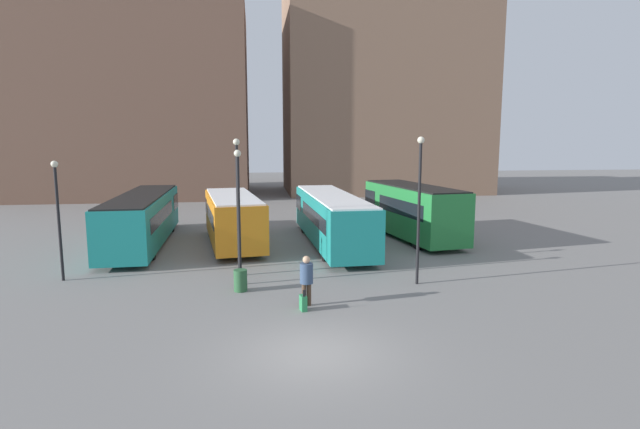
{
  "coord_description": "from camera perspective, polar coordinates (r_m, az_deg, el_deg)",
  "views": [
    {
      "loc": [
        -1.54,
        -12.94,
        5.81
      ],
      "look_at": [
        1.81,
        12.38,
        2.03
      ],
      "focal_mm": 28.0,
      "sensor_mm": 36.0,
      "label": 1
    }
  ],
  "objects": [
    {
      "name": "lamp_post_2",
      "position": [
        20.15,
        -9.27,
        0.95
      ],
      "size": [
        0.28,
        0.28,
        5.46
      ],
      "color": "black",
      "rests_on": "ground_plane"
    },
    {
      "name": "lamp_post_0",
      "position": [
        23.17,
        -27.76,
        0.47
      ],
      "size": [
        0.28,
        0.28,
        5.01
      ],
      "color": "black",
      "rests_on": "ground_plane"
    },
    {
      "name": "lamp_post_3",
      "position": [
        20.34,
        11.27,
        1.73
      ],
      "size": [
        0.28,
        0.28,
        5.98
      ],
      "color": "black",
      "rests_on": "ground_plane"
    },
    {
      "name": "traveler",
      "position": [
        17.72,
        -1.56,
        -7.07
      ],
      "size": [
        0.54,
        0.54,
        1.81
      ],
      "rotation": [
        0.0,
        0.0,
        1.75
      ],
      "color": "#4C3828",
      "rests_on": "ground_plane"
    },
    {
      "name": "bus_1",
      "position": [
        28.4,
        -9.93,
        -0.38
      ],
      "size": [
        3.8,
        9.31,
        2.81
      ],
      "rotation": [
        0.0,
        0.0,
        1.71
      ],
      "color": "orange",
      "rests_on": "ground_plane"
    },
    {
      "name": "bus_3",
      "position": [
        30.26,
        10.5,
        0.53
      ],
      "size": [
        3.85,
        9.35,
        3.2
      ],
      "rotation": [
        0.0,
        0.0,
        1.72
      ],
      "color": "#237A38",
      "rests_on": "ground_plane"
    },
    {
      "name": "bus_0",
      "position": [
        29.79,
        -19.59,
        -0.28
      ],
      "size": [
        2.96,
        12.58,
        2.84
      ],
      "rotation": [
        0.0,
        0.0,
        1.61
      ],
      "color": "#19847F",
      "rests_on": "ground_plane"
    },
    {
      "name": "ground_plane",
      "position": [
        14.27,
        -0.71,
        -15.61
      ],
      "size": [
        160.0,
        160.0,
        0.0
      ],
      "primitive_type": "plane",
      "color": "slate"
    },
    {
      "name": "building_block_right",
      "position": [
        60.5,
        7.29,
        20.83
      ],
      "size": [
        22.15,
        13.69,
        37.75
      ],
      "color": "#7F604C",
      "rests_on": "ground_plane"
    },
    {
      "name": "building_block_left",
      "position": [
        58.9,
        -21.16,
        12.11
      ],
      "size": [
        25.53,
        17.37,
        20.34
      ],
      "color": "brown",
      "rests_on": "ground_plane"
    },
    {
      "name": "lamp_post_1",
      "position": [
        21.54,
        -9.39,
        2.04
      ],
      "size": [
        0.28,
        0.28,
        5.9
      ],
      "color": "black",
      "rests_on": "ground_plane"
    },
    {
      "name": "bus_2",
      "position": [
        28.09,
        1.32,
        -0.29
      ],
      "size": [
        2.95,
        12.39,
        2.84
      ],
      "rotation": [
        0.0,
        0.0,
        1.61
      ],
      "color": "#19847F",
      "rests_on": "ground_plane"
    },
    {
      "name": "trash_bin",
      "position": [
        19.82,
        -9.08,
        -7.45
      ],
      "size": [
        0.52,
        0.52,
        0.85
      ],
      "color": "#285633",
      "rests_on": "ground_plane"
    },
    {
      "name": "suitcase",
      "position": [
        17.47,
        -1.93,
        -10.06
      ],
      "size": [
        0.26,
        0.42,
        0.77
      ],
      "rotation": [
        0.0,
        0.0,
        1.75
      ],
      "color": "#28844C",
      "rests_on": "ground_plane"
    }
  ]
}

